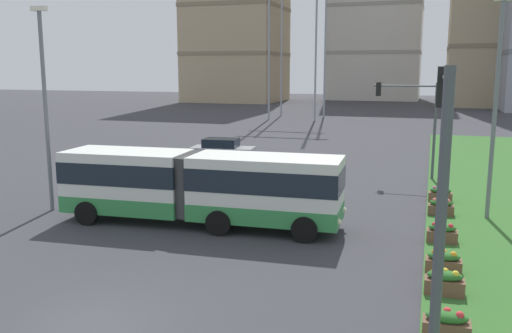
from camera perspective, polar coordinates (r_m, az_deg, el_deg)
ground_plane at (r=14.96m, az=-16.99°, el=-15.73°), size 260.00×260.00×0.00m
articulated_bus at (r=22.68m, az=-5.94°, el=-2.03°), size 11.96×3.31×3.00m
car_silver_hatch at (r=38.68m, az=-3.52°, el=1.72°), size 4.54×2.33×1.58m
flower_planter_0 at (r=14.26m, az=19.29°, el=-15.30°), size 1.10×0.56×0.74m
flower_planter_1 at (r=16.79m, az=19.10°, el=-11.34°), size 1.10×0.56×0.74m
flower_planter_2 at (r=18.41m, az=19.02°, el=-9.42°), size 1.10×0.56×0.74m
flower_planter_3 at (r=21.53m, az=18.89°, el=-6.57°), size 1.10×0.56×0.74m
flower_planter_4 at (r=25.42m, az=18.77°, el=-4.03°), size 1.10×0.56×0.74m
flower_planter_5 at (r=27.94m, az=18.72°, el=-2.77°), size 1.10×0.56×0.74m
traffic_light_far_right at (r=33.03m, az=16.17°, el=5.40°), size 3.64×0.28×5.66m
traffic_light_near_right at (r=9.37m, az=18.72°, el=-2.75°), size 0.28×3.94×6.47m
streetlight_left at (r=26.19m, az=-21.18°, el=6.36°), size 0.70×0.28×9.10m
streetlight_median at (r=24.93m, az=23.78°, el=6.31°), size 0.70×0.28×9.34m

